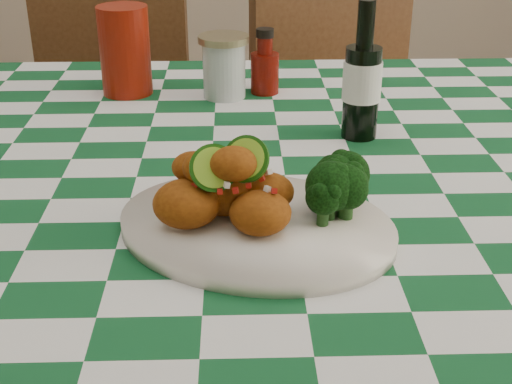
{
  "coord_description": "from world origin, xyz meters",
  "views": [
    {
      "loc": [
        0.03,
        -0.96,
        1.2
      ],
      "look_at": [
        0.06,
        -0.23,
        0.84
      ],
      "focal_mm": 50.0,
      "sensor_mm": 36.0,
      "label": 1
    }
  ],
  "objects_px": {
    "fried_chicken_pile": "(234,185)",
    "wooden_chair_right": "(369,140)",
    "beer_bottle": "(363,71)",
    "ketchup_bottle": "(265,61)",
    "wooden_chair_left": "(103,175)",
    "dining_table": "(218,369)",
    "mason_jar": "(224,67)",
    "red_tumbler": "(125,51)",
    "plate": "(256,227)"
  },
  "relations": [
    {
      "from": "fried_chicken_pile",
      "to": "wooden_chair_right",
      "type": "height_order",
      "value": "wooden_chair_right"
    },
    {
      "from": "beer_bottle",
      "to": "wooden_chair_right",
      "type": "bearing_deg",
      "value": 77.15
    },
    {
      "from": "ketchup_bottle",
      "to": "wooden_chair_right",
      "type": "xyz_separation_m",
      "value": [
        0.29,
        0.44,
        -0.33
      ]
    },
    {
      "from": "fried_chicken_pile",
      "to": "wooden_chair_left",
      "type": "height_order",
      "value": "fried_chicken_pile"
    },
    {
      "from": "beer_bottle",
      "to": "wooden_chair_left",
      "type": "xyz_separation_m",
      "value": [
        -0.53,
        0.62,
        -0.45
      ]
    },
    {
      "from": "wooden_chair_right",
      "to": "fried_chicken_pile",
      "type": "bearing_deg",
      "value": -131.45
    },
    {
      "from": "ketchup_bottle",
      "to": "dining_table",
      "type": "bearing_deg",
      "value": -106.58
    },
    {
      "from": "beer_bottle",
      "to": "fried_chicken_pile",
      "type": "bearing_deg",
      "value": -122.48
    },
    {
      "from": "mason_jar",
      "to": "wooden_chair_left",
      "type": "distance_m",
      "value": 0.66
    },
    {
      "from": "fried_chicken_pile",
      "to": "red_tumbler",
      "type": "relative_size",
      "value": 0.92
    },
    {
      "from": "beer_bottle",
      "to": "wooden_chair_left",
      "type": "bearing_deg",
      "value": 130.48
    },
    {
      "from": "mason_jar",
      "to": "wooden_chair_left",
      "type": "xyz_separation_m",
      "value": [
        -0.32,
        0.42,
        -0.4
      ]
    },
    {
      "from": "red_tumbler",
      "to": "wooden_chair_right",
      "type": "height_order",
      "value": "wooden_chair_right"
    },
    {
      "from": "fried_chicken_pile",
      "to": "beer_bottle",
      "type": "bearing_deg",
      "value": 57.52
    },
    {
      "from": "dining_table",
      "to": "red_tumbler",
      "type": "distance_m",
      "value": 0.59
    },
    {
      "from": "plate",
      "to": "red_tumbler",
      "type": "xyz_separation_m",
      "value": [
        -0.22,
        0.54,
        0.07
      ]
    },
    {
      "from": "plate",
      "to": "wooden_chair_left",
      "type": "bearing_deg",
      "value": 111.22
    },
    {
      "from": "dining_table",
      "to": "fried_chicken_pile",
      "type": "xyz_separation_m",
      "value": [
        0.03,
        -0.23,
        0.46
      ]
    },
    {
      "from": "plate",
      "to": "beer_bottle",
      "type": "relative_size",
      "value": 1.56
    },
    {
      "from": "red_tumbler",
      "to": "beer_bottle",
      "type": "xyz_separation_m",
      "value": [
        0.39,
        -0.23,
        0.03
      ]
    },
    {
      "from": "red_tumbler",
      "to": "wooden_chair_left",
      "type": "height_order",
      "value": "red_tumbler"
    },
    {
      "from": "plate",
      "to": "red_tumbler",
      "type": "distance_m",
      "value": 0.58
    },
    {
      "from": "plate",
      "to": "wooden_chair_right",
      "type": "distance_m",
      "value": 1.06
    },
    {
      "from": "ketchup_bottle",
      "to": "wooden_chair_right",
      "type": "height_order",
      "value": "wooden_chair_right"
    },
    {
      "from": "wooden_chair_left",
      "to": "wooden_chair_right",
      "type": "distance_m",
      "value": 0.69
    },
    {
      "from": "dining_table",
      "to": "mason_jar",
      "type": "distance_m",
      "value": 0.53
    },
    {
      "from": "mason_jar",
      "to": "wooden_chair_right",
      "type": "relative_size",
      "value": 0.11
    },
    {
      "from": "wooden_chair_left",
      "to": "wooden_chair_right",
      "type": "height_order",
      "value": "wooden_chair_right"
    },
    {
      "from": "fried_chicken_pile",
      "to": "mason_jar",
      "type": "relative_size",
      "value": 1.31
    },
    {
      "from": "dining_table",
      "to": "mason_jar",
      "type": "height_order",
      "value": "mason_jar"
    },
    {
      "from": "dining_table",
      "to": "fried_chicken_pile",
      "type": "relative_size",
      "value": 11.37
    },
    {
      "from": "ketchup_bottle",
      "to": "wooden_chair_left",
      "type": "distance_m",
      "value": 0.69
    },
    {
      "from": "plate",
      "to": "wooden_chair_left",
      "type": "xyz_separation_m",
      "value": [
        -0.36,
        0.93,
        -0.35
      ]
    },
    {
      "from": "wooden_chair_left",
      "to": "ketchup_bottle",
      "type": "bearing_deg",
      "value": -40.14
    },
    {
      "from": "mason_jar",
      "to": "beer_bottle",
      "type": "bearing_deg",
      "value": -43.69
    },
    {
      "from": "red_tumbler",
      "to": "wooden_chair_right",
      "type": "bearing_deg",
      "value": 38.55
    },
    {
      "from": "wooden_chair_left",
      "to": "fried_chicken_pile",
      "type": "bearing_deg",
      "value": -64.88
    },
    {
      "from": "plate",
      "to": "red_tumbler",
      "type": "bearing_deg",
      "value": 112.21
    },
    {
      "from": "mason_jar",
      "to": "red_tumbler",
      "type": "bearing_deg",
      "value": 171.53
    },
    {
      "from": "dining_table",
      "to": "wooden_chair_left",
      "type": "bearing_deg",
      "value": 113.45
    },
    {
      "from": "fried_chicken_pile",
      "to": "dining_table",
      "type": "bearing_deg",
      "value": 97.93
    },
    {
      "from": "red_tumbler",
      "to": "mason_jar",
      "type": "relative_size",
      "value": 1.42
    },
    {
      "from": "wooden_chair_left",
      "to": "mason_jar",
      "type": "bearing_deg",
      "value": -47.48
    },
    {
      "from": "fried_chicken_pile",
      "to": "wooden_chair_right",
      "type": "relative_size",
      "value": 0.14
    },
    {
      "from": "plate",
      "to": "dining_table",
      "type": "bearing_deg",
      "value": 104.01
    },
    {
      "from": "plate",
      "to": "mason_jar",
      "type": "relative_size",
      "value": 2.96
    },
    {
      "from": "beer_bottle",
      "to": "plate",
      "type": "bearing_deg",
      "value": -119.0
    },
    {
      "from": "wooden_chair_left",
      "to": "wooden_chair_right",
      "type": "bearing_deg",
      "value": 8.27
    },
    {
      "from": "dining_table",
      "to": "plate",
      "type": "distance_m",
      "value": 0.47
    },
    {
      "from": "mason_jar",
      "to": "wooden_chair_right",
      "type": "xyz_separation_m",
      "value": [
        0.36,
        0.46,
        -0.33
      ]
    }
  ]
}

